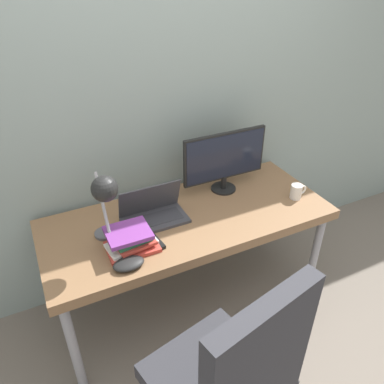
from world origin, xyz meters
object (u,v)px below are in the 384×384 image
Objects in this scene: desk_lamp at (105,195)px; book_stack at (131,240)px; office_chair at (232,377)px; monitor at (225,159)px; laptop at (153,213)px; mug at (297,191)px; game_controller at (129,264)px.

desk_lamp reaches higher than book_stack.
desk_lamp is at bearing 107.05° from office_chair.
laptop is at bearing -167.77° from monitor.
book_stack is (-0.72, -0.30, -0.17)m from monitor.
office_chair is at bearing -139.89° from mug.
laptop is 0.45m from desk_lamp.
desk_lamp reaches higher than office_chair.
game_controller is (-0.25, -0.31, -0.02)m from laptop.
mug is (0.88, -0.18, 0.00)m from laptop.
mug is (1.07, 0.01, -0.01)m from book_stack.
game_controller is (-0.06, -0.13, -0.03)m from book_stack.
office_chair is 1.22m from mug.
laptop reaches higher than game_controller.
book_stack is 1.07m from mug.
book_stack is (0.10, -0.01, -0.29)m from desk_lamp.
desk_lamp is 2.93× the size of game_controller.
mug is (1.17, -0.01, -0.30)m from desk_lamp.
desk_lamp reaches higher than mug.
office_chair is at bearing -72.95° from desk_lamp.
office_chair is at bearing -72.69° from game_controller.
monitor is 0.49m from mug.
desk_lamp is 1.70× the size of book_stack.
laptop reaches higher than mug.
laptop reaches higher than book_stack.
desk_lamp is 4.04× the size of mug.
laptop is 0.80× the size of desk_lamp.
monitor is 2.08× the size of book_stack.
office_chair is 7.17× the size of game_controller.
book_stack reaches higher than game_controller.
monitor reaches higher than laptop.
mug is at bearing 40.11° from office_chair.
laptop is 0.33× the size of office_chair.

